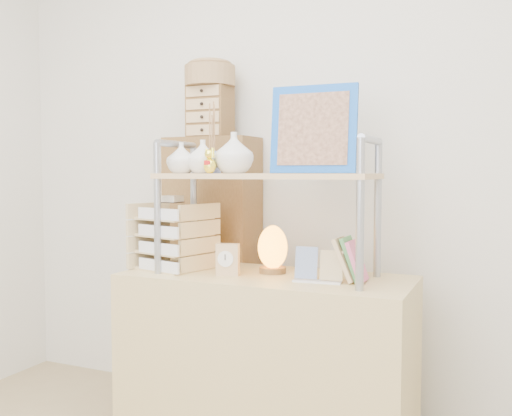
{
  "coord_description": "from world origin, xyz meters",
  "views": [
    {
      "loc": [
        0.91,
        -0.96,
        1.18
      ],
      "look_at": [
        -0.04,
        1.2,
        1.03
      ],
      "focal_mm": 40.0,
      "sensor_mm": 36.0,
      "label": 1
    }
  ],
  "objects_px": {
    "salt_lamp": "(273,249)",
    "desk": "(266,364)",
    "cabinet": "(213,271)",
    "letter_tray": "(172,240)"
  },
  "relations": [
    {
      "from": "desk",
      "to": "salt_lamp",
      "type": "height_order",
      "value": "salt_lamp"
    },
    {
      "from": "desk",
      "to": "cabinet",
      "type": "relative_size",
      "value": 0.89
    },
    {
      "from": "desk",
      "to": "salt_lamp",
      "type": "distance_m",
      "value": 0.48
    },
    {
      "from": "desk",
      "to": "cabinet",
      "type": "bearing_deg",
      "value": 140.52
    },
    {
      "from": "cabinet",
      "to": "salt_lamp",
      "type": "distance_m",
      "value": 0.58
    },
    {
      "from": "desk",
      "to": "letter_tray",
      "type": "distance_m",
      "value": 0.67
    },
    {
      "from": "letter_tray",
      "to": "desk",
      "type": "bearing_deg",
      "value": 4.12
    },
    {
      "from": "cabinet",
      "to": "salt_lamp",
      "type": "bearing_deg",
      "value": -33.97
    },
    {
      "from": "salt_lamp",
      "to": "desk",
      "type": "bearing_deg",
      "value": -95.52
    },
    {
      "from": "cabinet",
      "to": "salt_lamp",
      "type": "height_order",
      "value": "cabinet"
    }
  ]
}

